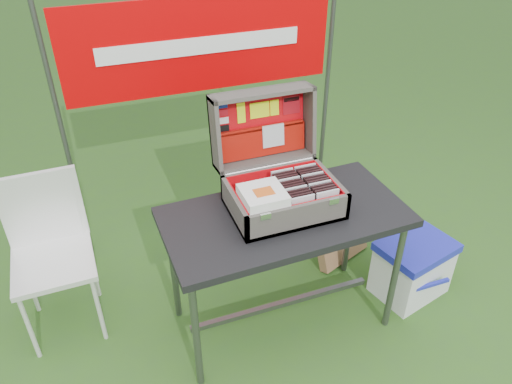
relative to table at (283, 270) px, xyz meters
name	(u,v)px	position (x,y,z in m)	size (l,w,h in m)	color
ground	(267,336)	(-0.12, -0.09, -0.38)	(80.00, 80.00, 0.00)	#33641D
table	(283,270)	(0.00, 0.00, 0.00)	(1.20, 0.60, 0.75)	black
table_top	(285,217)	(0.00, 0.00, 0.36)	(1.20, 0.60, 0.04)	black
table_leg_fl	(196,335)	(-0.54, -0.24, -0.02)	(0.04, 0.04, 0.71)	#59595B
table_leg_fr	(394,278)	(0.54, -0.24, -0.02)	(0.04, 0.04, 0.71)	#59595B
table_leg_bl	(173,268)	(-0.54, 0.24, -0.02)	(0.04, 0.04, 0.71)	#59595B
table_leg_br	(350,225)	(0.54, 0.24, -0.02)	(0.04, 0.04, 0.71)	#59595B
table_brace	(281,304)	(0.00, 0.00, -0.26)	(1.05, 0.03, 0.03)	#59595B
suitcase	(280,159)	(0.01, 0.10, 0.63)	(0.53, 0.54, 0.51)	#615C53
suitcase_base_bottom	(283,207)	(0.01, 0.04, 0.39)	(0.53, 0.38, 0.02)	#615C53
suitcase_base_wall_front	(299,218)	(0.01, -0.14, 0.45)	(0.53, 0.02, 0.14)	#615C53
suitcase_base_wall_back	(270,179)	(0.01, 0.22, 0.45)	(0.53, 0.02, 0.14)	#615C53
suitcase_base_wall_left	(235,208)	(-0.25, 0.04, 0.45)	(0.02, 0.38, 0.14)	#615C53
suitcase_base_wall_right	(330,187)	(0.26, 0.04, 0.45)	(0.02, 0.38, 0.14)	#615C53
suitcase_liner_floor	(283,205)	(0.01, 0.04, 0.40)	(0.49, 0.34, 0.01)	red
suitcase_latch_left	(266,217)	(-0.16, -0.15, 0.51)	(0.05, 0.01, 0.03)	silver
suitcase_latch_right	(334,201)	(0.18, -0.15, 0.51)	(0.05, 0.01, 0.03)	silver
suitcase_hinge	(270,166)	(0.01, 0.23, 0.52)	(0.02, 0.02, 0.48)	silver
suitcase_lid_back	(259,124)	(0.01, 0.38, 0.69)	(0.53, 0.38, 0.02)	#615C53
suitcase_lid_rim_far	(262,93)	(0.01, 0.35, 0.87)	(0.53, 0.02, 0.14)	#615C53
suitcase_lid_rim_near	(265,159)	(0.01, 0.30, 0.52)	(0.53, 0.02, 0.14)	#615C53
suitcase_lid_rim_left	(215,135)	(-0.25, 0.32, 0.69)	(0.02, 0.38, 0.14)	#615C53
suitcase_lid_rim_right	(309,119)	(0.26, 0.32, 0.69)	(0.02, 0.38, 0.14)	#615C53
suitcase_lid_liner	(260,124)	(0.01, 0.37, 0.69)	(0.48, 0.33, 0.01)	red
suitcase_liner_wall_front	(298,215)	(0.01, -0.13, 0.46)	(0.49, 0.01, 0.12)	red
suitcase_liner_wall_back	(271,179)	(0.01, 0.20, 0.46)	(0.49, 0.01, 0.12)	red
suitcase_liner_wall_left	(237,206)	(-0.23, 0.04, 0.46)	(0.01, 0.34, 0.12)	red
suitcase_liner_wall_right	(328,186)	(0.25, 0.04, 0.46)	(0.01, 0.34, 0.12)	red
suitcase_lid_pocket	(262,141)	(0.01, 0.34, 0.60)	(0.47, 0.15, 0.03)	#A41209
suitcase_pocket_edge	(262,128)	(0.01, 0.34, 0.68)	(0.46, 0.02, 0.02)	#A41209
suitcase_pocket_cd	(273,136)	(0.06, 0.32, 0.63)	(0.12, 0.12, 0.01)	silver
lid_sticker_cc_a	(222,105)	(-0.19, 0.38, 0.82)	(0.05, 0.03, 0.00)	#1933B2
lid_sticker_cc_b	(223,113)	(-0.19, 0.37, 0.78)	(0.05, 0.03, 0.00)	#9E0D17
lid_sticker_cc_c	(224,121)	(-0.19, 0.37, 0.74)	(0.05, 0.03, 0.00)	white
lid_sticker_cc_d	(224,128)	(-0.19, 0.36, 0.70)	(0.05, 0.03, 0.00)	black
lid_card_neon_tall	(241,113)	(-0.09, 0.37, 0.77)	(0.04, 0.10, 0.00)	#DBF613
lid_card_neon_main	(260,110)	(0.01, 0.37, 0.77)	(0.10, 0.08, 0.00)	#DBF613
lid_card_neon_small	(274,108)	(0.09, 0.37, 0.77)	(0.05, 0.08, 0.00)	#DBF613
lid_sticker_band	(291,105)	(0.18, 0.37, 0.77)	(0.09, 0.09, 0.00)	#9E0D17
lid_sticker_band_bar	(291,99)	(0.18, 0.38, 0.80)	(0.08, 0.02, 0.00)	black
cd_left_0	(302,208)	(0.04, -0.10, 0.47)	(0.12, 0.01, 0.13)	silver
cd_left_1	(301,206)	(0.04, -0.08, 0.47)	(0.12, 0.01, 0.13)	black
cd_left_2	(299,203)	(0.04, -0.06, 0.47)	(0.12, 0.01, 0.13)	black
cd_left_3	(297,201)	(0.04, -0.04, 0.47)	(0.12, 0.01, 0.13)	black
cd_left_4	(295,199)	(0.04, -0.02, 0.47)	(0.12, 0.01, 0.13)	silver
cd_left_5	(293,196)	(0.04, 0.00, 0.47)	(0.12, 0.01, 0.13)	black
cd_left_6	(292,194)	(0.04, 0.02, 0.47)	(0.12, 0.01, 0.13)	black
cd_left_7	(290,192)	(0.04, 0.04, 0.47)	(0.12, 0.01, 0.13)	black
cd_left_8	(288,190)	(0.04, 0.06, 0.47)	(0.12, 0.01, 0.13)	silver
cd_left_9	(287,188)	(0.04, 0.08, 0.47)	(0.12, 0.01, 0.13)	black
cd_left_10	(285,185)	(0.04, 0.10, 0.47)	(0.12, 0.01, 0.13)	black
cd_left_11	(283,183)	(0.04, 0.12, 0.47)	(0.12, 0.01, 0.13)	black
cd_left_12	(282,181)	(0.04, 0.15, 0.47)	(0.12, 0.01, 0.13)	silver
cd_right_0	(327,203)	(0.17, -0.10, 0.47)	(0.12, 0.01, 0.13)	silver
cd_right_1	(325,200)	(0.17, -0.08, 0.47)	(0.12, 0.01, 0.13)	black
cd_right_2	(323,198)	(0.17, -0.06, 0.47)	(0.12, 0.01, 0.13)	black
cd_right_3	(321,196)	(0.17, -0.04, 0.47)	(0.12, 0.01, 0.13)	black
cd_right_4	(319,194)	(0.17, -0.02, 0.47)	(0.12, 0.01, 0.13)	silver
cd_right_5	(317,191)	(0.17, 0.00, 0.47)	(0.12, 0.01, 0.13)	black
cd_right_6	(315,189)	(0.17, 0.02, 0.47)	(0.12, 0.01, 0.13)	black
cd_right_7	(313,187)	(0.17, 0.04, 0.47)	(0.12, 0.01, 0.13)	black
cd_right_8	(312,185)	(0.17, 0.06, 0.47)	(0.12, 0.01, 0.13)	silver
cd_right_9	(310,183)	(0.17, 0.08, 0.47)	(0.12, 0.01, 0.13)	black
cd_right_10	(308,181)	(0.17, 0.10, 0.47)	(0.12, 0.01, 0.13)	black
cd_right_11	(306,178)	(0.17, 0.12, 0.47)	(0.12, 0.01, 0.13)	black
cd_right_12	(305,176)	(0.17, 0.15, 0.47)	(0.12, 0.01, 0.13)	silver
songbook_0	(263,198)	(-0.13, -0.03, 0.52)	(0.20, 0.20, 0.01)	white
songbook_1	(263,198)	(-0.13, -0.03, 0.52)	(0.20, 0.20, 0.01)	white
songbook_2	(263,197)	(-0.13, -0.03, 0.53)	(0.20, 0.20, 0.01)	white
songbook_3	(263,196)	(-0.13, -0.03, 0.53)	(0.20, 0.20, 0.01)	white
songbook_4	(263,195)	(-0.13, -0.03, 0.54)	(0.20, 0.20, 0.01)	white
songbook_5	(263,194)	(-0.13, -0.03, 0.54)	(0.20, 0.20, 0.01)	white
songbook_6	(263,193)	(-0.13, -0.03, 0.55)	(0.20, 0.20, 0.01)	white
songbook_7	(263,192)	(-0.13, -0.03, 0.55)	(0.20, 0.20, 0.01)	white
songbook_8	(263,191)	(-0.13, -0.03, 0.56)	(0.20, 0.20, 0.01)	white
songbook_graphic	(264,192)	(-0.13, -0.04, 0.56)	(0.09, 0.07, 0.00)	#D85919
cooler	(412,268)	(0.81, -0.06, -0.19)	(0.42, 0.32, 0.37)	white
cooler_body	(411,271)	(0.81, -0.06, -0.22)	(0.40, 0.30, 0.32)	white
cooler_lid	(417,247)	(0.81, -0.06, -0.03)	(0.42, 0.32, 0.05)	#2027BB
cooler_handle	(430,285)	(0.81, -0.23, -0.18)	(0.25, 0.02, 0.02)	#2027BB
chair	(54,265)	(-1.13, 0.38, 0.07)	(0.41, 0.45, 0.89)	silver
chair_seat	(53,263)	(-1.13, 0.38, 0.08)	(0.41, 0.41, 0.03)	silver
chair_backrest	(42,208)	(-1.13, 0.58, 0.30)	(0.41, 0.03, 0.43)	silver
chair_leg_fl	(29,327)	(-1.30, 0.21, -0.15)	(0.02, 0.02, 0.46)	silver
chair_leg_fr	(99,309)	(-0.96, 0.21, -0.15)	(0.02, 0.02, 0.46)	silver
chair_leg_bl	(29,282)	(-1.30, 0.56, -0.15)	(0.02, 0.02, 0.46)	silver
chair_leg_br	(93,267)	(-0.96, 0.56, -0.15)	(0.02, 0.02, 0.46)	silver
chair_upright_left	(7,217)	(-1.30, 0.58, 0.29)	(0.02, 0.02, 0.43)	silver
chair_upright_right	(77,203)	(-0.96, 0.58, 0.29)	(0.02, 0.02, 0.43)	silver
cardboard_box	(340,230)	(0.56, 0.37, -0.16)	(0.40, 0.06, 0.42)	#A27150
banner_post_left	(64,138)	(-0.97, 1.01, 0.47)	(0.03, 0.03, 1.70)	#59595B
banner_post_right	(326,96)	(0.73, 1.01, 0.47)	(0.03, 0.03, 1.70)	#59595B
banner	(201,45)	(-0.12, 1.00, 0.92)	(1.60, 0.01, 0.55)	#BF0003
banner_text	(202,46)	(-0.12, 0.99, 0.92)	(1.20, 0.00, 0.10)	white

